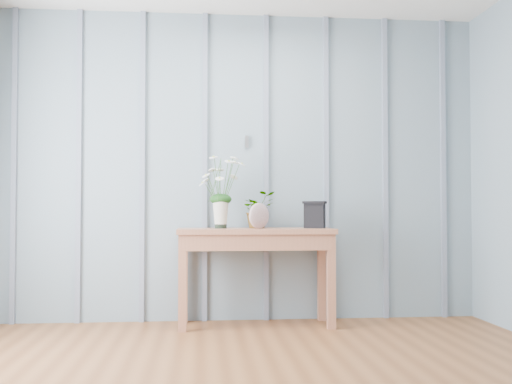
{
  "coord_description": "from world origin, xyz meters",
  "views": [
    {
      "loc": [
        -0.28,
        -2.62,
        0.89
      ],
      "look_at": [
        0.14,
        1.94,
        1.03
      ],
      "focal_mm": 42.0,
      "sensor_mm": 36.0,
      "label": 1
    }
  ],
  "objects": [
    {
      "name": "room_shell",
      "position": [
        0.0,
        0.92,
        1.99
      ],
      "size": [
        4.0,
        4.5,
        2.5
      ],
      "color": "#7F94A2",
      "rests_on": "ground"
    },
    {
      "name": "sideboard",
      "position": [
        0.14,
        1.99,
        0.64
      ],
      "size": [
        1.2,
        0.45,
        0.75
      ],
      "color": "#A06246",
      "rests_on": "ground"
    },
    {
      "name": "daisy_vase",
      "position": [
        -0.13,
        2.0,
        1.11
      ],
      "size": [
        0.41,
        0.31,
        0.58
      ],
      "color": "black",
      "rests_on": "sideboard"
    },
    {
      "name": "spider_plant",
      "position": [
        0.17,
        2.07,
        0.89
      ],
      "size": [
        0.32,
        0.3,
        0.29
      ],
      "primitive_type": "imported",
      "rotation": [
        0.0,
        0.0,
        0.32
      ],
      "color": "#123E13",
      "rests_on": "sideboard"
    },
    {
      "name": "felt_disc_vessel",
      "position": [
        0.16,
        1.9,
        0.85
      ],
      "size": [
        0.19,
        0.16,
        0.2
      ],
      "primitive_type": "ellipsoid",
      "rotation": [
        0.0,
        0.0,
        0.62
      ],
      "color": "#8D5264",
      "rests_on": "sideboard"
    },
    {
      "name": "carved_box",
      "position": [
        0.6,
        1.98,
        0.86
      ],
      "size": [
        0.21,
        0.19,
        0.21
      ],
      "color": "black",
      "rests_on": "sideboard"
    }
  ]
}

